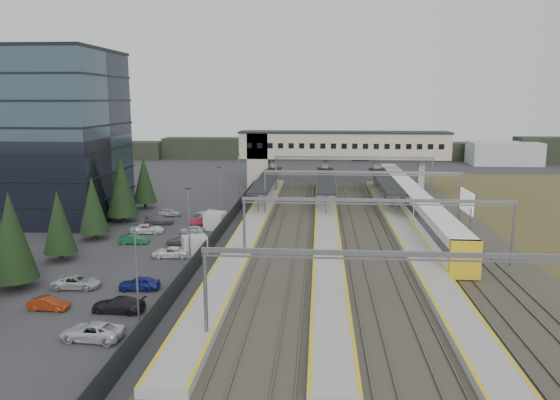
# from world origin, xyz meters

# --- Properties ---
(ground) EXTENTS (220.00, 220.00, 0.00)m
(ground) POSITION_xyz_m (0.00, 0.00, 0.00)
(ground) COLOR #2B2B2D
(ground) RESTS_ON ground
(office_building) EXTENTS (24.30, 18.30, 24.30)m
(office_building) POSITION_xyz_m (-36.00, 12.00, 12.19)
(office_building) COLOR #324451
(office_building) RESTS_ON ground
(conifer_row) EXTENTS (4.42, 49.82, 9.50)m
(conifer_row) POSITION_xyz_m (-22.00, -3.86, 4.84)
(conifer_row) COLOR black
(conifer_row) RESTS_ON ground
(car_park) EXTENTS (10.66, 44.65, 1.29)m
(car_park) POSITION_xyz_m (-12.93, -6.32, 0.60)
(car_park) COLOR maroon
(car_park) RESTS_ON ground
(lampposts) EXTENTS (0.50, 53.25, 8.07)m
(lampposts) POSITION_xyz_m (-8.00, 1.25, 4.34)
(lampposts) COLOR slate
(lampposts) RESTS_ON ground
(fence) EXTENTS (0.08, 90.00, 2.00)m
(fence) POSITION_xyz_m (-6.50, 5.00, 1.00)
(fence) COLOR #26282B
(fence) RESTS_ON ground
(relay_cabin_near) EXTENTS (3.23, 2.85, 2.23)m
(relay_cabin_near) POSITION_xyz_m (-7.96, -5.83, 1.12)
(relay_cabin_near) COLOR #A6A9AB
(relay_cabin_near) RESTS_ON ground
(relay_cabin_far) EXTENTS (2.95, 2.62, 2.37)m
(relay_cabin_far) POSITION_xyz_m (-8.06, 6.67, 1.19)
(relay_cabin_far) COLOR #A6A9AB
(relay_cabin_far) RESTS_ON ground
(rail_corridor) EXTENTS (34.00, 90.00, 0.92)m
(rail_corridor) POSITION_xyz_m (9.34, 5.00, 0.29)
(rail_corridor) COLOR #332F26
(rail_corridor) RESTS_ON ground
(canopies) EXTENTS (23.10, 30.00, 3.28)m
(canopies) POSITION_xyz_m (7.00, 27.00, 3.92)
(canopies) COLOR black
(canopies) RESTS_ON ground
(footbridge) EXTENTS (40.40, 6.40, 11.20)m
(footbridge) POSITION_xyz_m (7.70, 42.00, 7.93)
(footbridge) COLOR #B6A491
(footbridge) RESTS_ON ground
(gantries) EXTENTS (28.40, 62.28, 7.17)m
(gantries) POSITION_xyz_m (12.00, 3.00, 6.00)
(gantries) COLOR slate
(gantries) RESTS_ON ground
(train) EXTENTS (3.00, 62.66, 3.77)m
(train) POSITION_xyz_m (20.00, 17.92, 2.15)
(train) COLOR white
(train) RESTS_ON ground
(billboard) EXTENTS (0.32, 6.04, 5.14)m
(billboard) POSITION_xyz_m (25.99, 10.17, 3.46)
(billboard) COLOR slate
(billboard) RESTS_ON ground
(treeline_far) EXTENTS (170.00, 19.00, 7.00)m
(treeline_far) POSITION_xyz_m (23.81, 92.28, 2.95)
(treeline_far) COLOR black
(treeline_far) RESTS_ON ground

